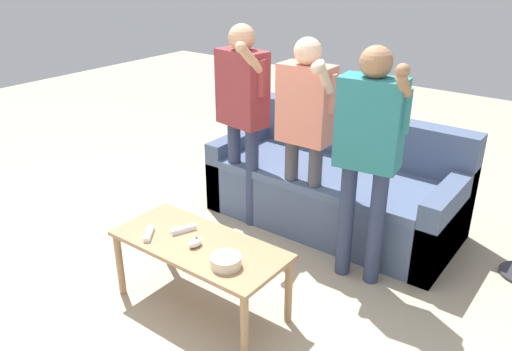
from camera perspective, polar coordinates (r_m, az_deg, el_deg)
ground_plane at (r=3.21m, az=-6.57°, el=-14.19°), size 12.00×12.00×0.00m
couch at (r=4.01m, az=8.86°, el=-1.27°), size 1.86×0.85×0.82m
coffee_table at (r=2.99m, az=-6.30°, el=-8.40°), size 1.04×0.47×0.44m
snack_bowl at (r=2.73m, az=-3.38°, el=-9.50°), size 0.16×0.16×0.06m
game_remote_nunchuk at (r=2.91m, az=-6.76°, el=-7.41°), size 0.06×0.09×0.05m
player_left at (r=3.75m, az=-1.54°, el=8.02°), size 0.44×0.37×1.51m
player_center at (r=3.47m, az=5.45°, el=6.17°), size 0.44×0.33×1.47m
player_right at (r=3.07m, az=12.38°, el=3.71°), size 0.46×0.30×1.50m
game_remote_wand_near at (r=3.07m, az=-8.06°, el=-5.94°), size 0.09×0.16×0.03m
game_remote_wand_far at (r=3.06m, az=-11.79°, el=-6.33°), size 0.12×0.15×0.03m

